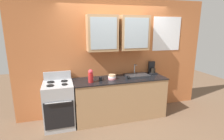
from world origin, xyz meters
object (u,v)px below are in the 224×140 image
stove_range (59,105)px  cup_near_bowls (101,79)px  sink_faucet (137,75)px  bowl_stack (112,77)px  coffee_maker (152,69)px  cup_near_sink (127,77)px  vase (91,76)px

stove_range → cup_near_bowls: size_ratio=10.67×
sink_faucet → bowl_stack: size_ratio=3.13×
stove_range → bowl_stack: 1.24m
coffee_maker → cup_near_bowls: bearing=-169.8°
cup_near_bowls → bowl_stack: bearing=4.1°
sink_faucet → cup_near_sink: sink_faucet is taller
cup_near_sink → cup_near_bowls: size_ratio=0.96×
vase → cup_near_sink: (0.79, 0.01, -0.09)m
sink_faucet → cup_near_sink: bearing=-148.1°
bowl_stack → vase: (-0.48, -0.09, 0.08)m
cup_near_bowls → coffee_maker: coffee_maker is taller
stove_range → vase: (0.66, -0.11, 0.59)m
bowl_stack → cup_near_bowls: bowl_stack is taller
cup_near_sink → coffee_maker: (0.77, 0.31, 0.07)m
cup_near_sink → coffee_maker: 0.83m
vase → cup_near_bowls: (0.23, 0.08, -0.09)m
stove_range → cup_near_bowls: bearing=-1.9°
stove_range → coffee_maker: 2.30m
coffee_maker → sink_faucet: bearing=-166.8°
sink_faucet → vase: 1.14m
bowl_stack → cup_near_bowls: bearing=-175.9°
vase → cup_near_bowls: vase is taller
coffee_maker → vase: bearing=-168.6°
vase → cup_near_bowls: 0.26m
vase → cup_near_sink: 0.80m
sink_faucet → cup_near_sink: 0.38m
sink_faucet → coffee_maker: bearing=13.2°
cup_near_sink → stove_range: bearing=176.3°
stove_range → cup_near_bowls: stove_range is taller
vase → coffee_maker: (1.56, 0.32, -0.02)m
bowl_stack → cup_near_sink: (0.31, -0.08, -0.01)m
stove_range → coffee_maker: bearing=5.4°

